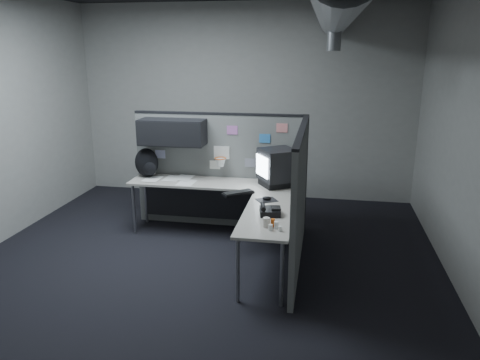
% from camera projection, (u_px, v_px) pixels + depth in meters
% --- Properties ---
extents(room, '(5.62, 5.62, 3.22)m').
position_uv_depth(room, '(251.00, 86.00, 4.92)').
color(room, black).
rests_on(room, ground).
extents(partition_back, '(2.44, 0.42, 1.63)m').
position_uv_depth(partition_back, '(207.00, 158.00, 6.52)').
color(partition_back, slate).
rests_on(partition_back, ground).
extents(partition_right, '(0.07, 2.23, 1.63)m').
position_uv_depth(partition_right, '(300.00, 198.00, 5.38)').
color(partition_right, slate).
rests_on(partition_right, ground).
extents(desk, '(2.31, 2.11, 0.73)m').
position_uv_depth(desk, '(227.00, 198.00, 6.06)').
color(desk, '#A8A298').
rests_on(desk, ground).
extents(monitor, '(0.59, 0.59, 0.49)m').
position_uv_depth(monitor, '(278.00, 167.00, 6.11)').
color(monitor, black).
rests_on(monitor, desk).
extents(keyboard, '(0.40, 0.36, 0.04)m').
position_uv_depth(keyboard, '(238.00, 193.00, 5.81)').
color(keyboard, black).
rests_on(keyboard, desk).
extents(mouse, '(0.29, 0.27, 0.05)m').
position_uv_depth(mouse, '(267.00, 199.00, 5.57)').
color(mouse, black).
rests_on(mouse, desk).
extents(phone, '(0.26, 0.28, 0.11)m').
position_uv_depth(phone, '(270.00, 211.00, 5.10)').
color(phone, black).
rests_on(phone, desk).
extents(bottles, '(0.14, 0.16, 0.08)m').
position_uv_depth(bottles, '(274.00, 225.00, 4.70)').
color(bottles, silver).
rests_on(bottles, desk).
extents(cup, '(0.08, 0.08, 0.10)m').
position_uv_depth(cup, '(266.00, 222.00, 4.74)').
color(cup, beige).
rests_on(cup, desk).
extents(papers, '(0.74, 0.53, 0.01)m').
position_uv_depth(papers, '(174.00, 179.00, 6.44)').
color(papers, white).
rests_on(papers, desk).
extents(backpack, '(0.40, 0.36, 0.41)m').
position_uv_depth(backpack, '(147.00, 163.00, 6.53)').
color(backpack, black).
rests_on(backpack, desk).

